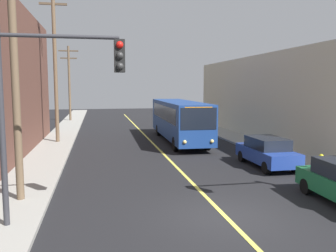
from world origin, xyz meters
TOP-DOWN VIEW (x-y plane):
  - ground_plane at (0.00, 0.00)m, footprint 120.00×120.00m
  - sidewalk_left at (-7.25, 10.00)m, footprint 2.50×90.00m
  - sidewalk_right at (7.25, 10.00)m, footprint 2.50×90.00m
  - lane_stripe_center at (0.00, 15.00)m, footprint 0.16×60.00m
  - building_right_warehouse at (14.49, 16.64)m, footprint 12.00×27.33m
  - city_bus at (2.20, 16.37)m, footprint 2.79×12.20m
  - parked_car_blue at (4.86, 6.62)m, footprint 1.84×4.41m
  - utility_pole_near at (-7.06, 2.85)m, footprint 2.40×0.28m
  - utility_pole_mid at (-7.20, 17.16)m, footprint 2.40×0.28m
  - utility_pole_far at (-7.53, 35.11)m, footprint 2.40×0.28m
  - traffic_signal_left_corner at (-5.41, 0.27)m, footprint 3.75×0.48m
  - fire_hydrant at (6.85, 4.71)m, footprint 0.44×0.26m

SIDE VIEW (x-z plane):
  - ground_plane at x=0.00m, z-range 0.00..0.00m
  - lane_stripe_center at x=0.00m, z-range 0.00..0.01m
  - sidewalk_left at x=-7.25m, z-range 0.00..0.15m
  - sidewalk_right at x=7.25m, z-range 0.00..0.15m
  - fire_hydrant at x=6.85m, z-range 0.16..1.00m
  - parked_car_blue at x=4.86m, z-range 0.03..1.65m
  - city_bus at x=2.20m, z-range 0.22..3.42m
  - building_right_warehouse at x=14.49m, z-range 0.00..6.91m
  - traffic_signal_left_corner at x=-5.41m, z-range 1.30..7.30m
  - utility_pole_far at x=-7.53m, z-range 0.64..9.87m
  - utility_pole_near at x=-7.06m, z-range 0.65..10.84m
  - utility_pole_mid at x=-7.20m, z-range 0.68..12.48m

